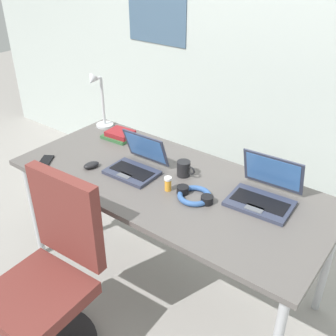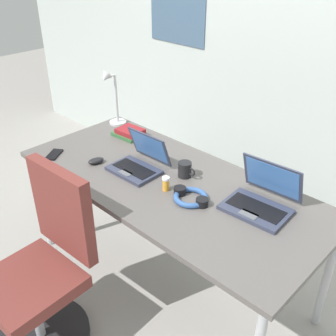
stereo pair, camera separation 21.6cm
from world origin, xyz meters
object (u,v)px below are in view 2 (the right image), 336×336
laptop_front_right (139,163)px  pill_bottle (166,184)px  desk_lamp (112,98)px  computer_mouse (96,161)px  coffee_mug (185,170)px  laptop_near_mouse (261,199)px  book_stack (129,133)px  office_chair (44,278)px  headphones (191,197)px  cell_phone (54,154)px

laptop_front_right → pill_bottle: bearing=-10.4°
desk_lamp → pill_bottle: size_ratio=5.07×
computer_mouse → coffee_mug: bearing=42.9°
laptop_near_mouse → book_stack: 1.09m
coffee_mug → office_chair: (-0.23, -0.82, -0.39)m
laptop_near_mouse → computer_mouse: bearing=-162.7°
laptop_near_mouse → laptop_front_right: (-0.71, -0.17, -0.00)m
computer_mouse → office_chair: office_chair is taller
headphones → book_stack: size_ratio=1.06×
laptop_front_right → headphones: bearing=-3.4°
desk_lamp → cell_phone: 0.59m
pill_bottle → headphones: bearing=8.8°
headphones → office_chair: size_ratio=0.22×
coffee_mug → pill_bottle: bearing=-83.3°
computer_mouse → coffee_mug: size_ratio=0.85×
laptop_near_mouse → computer_mouse: size_ratio=3.48×
desk_lamp → cell_phone: size_ratio=2.94×
office_chair → coffee_mug: bearing=74.6°
laptop_front_right → cell_phone: bearing=-153.8°
computer_mouse → office_chair: bearing=-51.0°
computer_mouse → headphones: bearing=24.0°
computer_mouse → book_stack: (-0.14, 0.38, 0.01)m
pill_bottle → laptop_front_right: bearing=169.6°
desk_lamp → book_stack: desk_lamp is taller
cell_phone → book_stack: (0.13, 0.50, 0.02)m
desk_lamp → pill_bottle: 0.94m
computer_mouse → book_stack: book_stack is taller
headphones → coffee_mug: 0.23m
desk_lamp → headphones: size_ratio=1.87×
desk_lamp → computer_mouse: bearing=-50.4°
cell_phone → office_chair: bearing=-74.1°
headphones → coffee_mug: coffee_mug is taller
headphones → laptop_near_mouse: bearing=33.1°
coffee_mug → desk_lamp: bearing=168.0°
laptop_front_right → desk_lamp: bearing=152.9°
cell_phone → office_chair: office_chair is taller
laptop_front_right → book_stack: (-0.37, 0.25, -0.02)m
desk_lamp → cell_phone: desk_lamp is taller
laptop_near_mouse → cell_phone: bearing=-161.2°
cell_phone → laptop_near_mouse: bearing=-14.7°
book_stack → coffee_mug: (0.62, -0.13, 0.02)m
laptop_front_right → headphones: (0.42, -0.02, -0.03)m
computer_mouse → cell_phone: bearing=-141.3°
cell_phone → desk_lamp: bearing=65.7°
headphones → coffee_mug: size_ratio=1.89×
pill_bottle → book_stack: pill_bottle is taller
desk_lamp → office_chair: 1.29m
laptop_front_right → pill_bottle: 0.27m
laptop_near_mouse → book_stack: bearing=175.3°
book_stack → headphones: bearing=-19.4°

